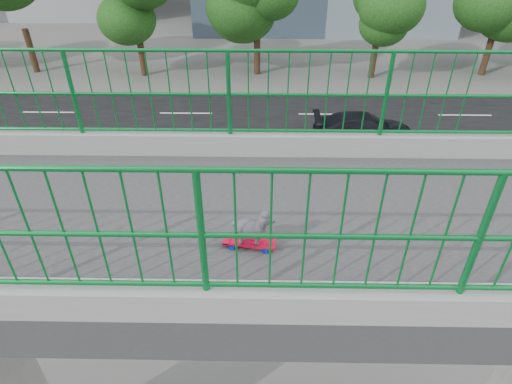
{
  "coord_description": "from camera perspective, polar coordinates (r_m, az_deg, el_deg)",
  "views": [
    {
      "loc": [
        3.77,
        4.44,
        9.81
      ],
      "look_at": [
        -0.29,
        4.37,
        7.1
      ],
      "focal_mm": 29.73,
      "sensor_mm": 36.0,
      "label": 1
    }
  ],
  "objects": [
    {
      "name": "car_0",
      "position": [
        15.61,
        -30.52,
        -7.78
      ],
      "size": [
        1.54,
        3.83,
        1.3
      ],
      "primitive_type": "imported",
      "color": "gray",
      "rests_on": "ground"
    },
    {
      "name": "road",
      "position": [
        19.92,
        -12.03,
        3.48
      ],
      "size": [
        18.0,
        90.0,
        0.02
      ],
      "primitive_type": "cube",
      "color": "black",
      "rests_on": "ground"
    },
    {
      "name": "poodle",
      "position": [
        4.11,
        -0.59,
        -4.69
      ],
      "size": [
        0.21,
        0.42,
        0.35
      ],
      "rotation": [
        0.0,
        0.0,
        -0.13
      ],
      "color": "#343036",
      "rests_on": "skateboard"
    },
    {
      "name": "street_trees",
      "position": [
        30.41,
        -5.91,
        23.97
      ],
      "size": [
        5.3,
        60.4,
        7.26
      ],
      "color": "black",
      "rests_on": "ground"
    },
    {
      "name": "car_3",
      "position": [
        21.97,
        14.28,
        8.27
      ],
      "size": [
        2.04,
        5.02,
        1.46
      ],
      "primitive_type": "imported",
      "rotation": [
        0.0,
        0.0,
        3.14
      ],
      "color": "black",
      "rests_on": "ground"
    },
    {
      "name": "car_1",
      "position": [
        16.05,
        10.69,
        -1.24
      ],
      "size": [
        1.61,
        4.61,
        1.52
      ],
      "primitive_type": "imported",
      "color": "#B21107",
      "rests_on": "ground"
    },
    {
      "name": "skateboard",
      "position": [
        4.24,
        -0.88,
        -6.85
      ],
      "size": [
        0.22,
        0.54,
        0.07
      ],
      "rotation": [
        0.0,
        0.0,
        -0.13
      ],
      "color": "red",
      "rests_on": "footbridge"
    }
  ]
}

